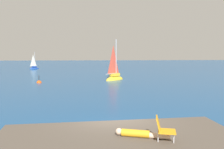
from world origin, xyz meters
The scene contains 8 objects.
ground_plane centered at (0.00, 0.00, 0.00)m, with size 160.00×160.00×0.00m, color navy.
boulder_seaward centered at (-0.19, -0.64, 0.00)m, with size 0.72×0.57×0.39m, color brown.
boulder_inland centered at (-0.23, -0.26, 0.00)m, with size 0.84×0.67×0.46m, color brown.
sailboat_near centered at (1.48, 20.55, 0.30)m, with size 2.82×2.78×5.62m.
sailboat_far centered at (-13.37, 39.88, 0.20)m, with size 1.90×1.77×3.69m.
person_sunbather centered at (0.65, -2.58, 1.09)m, with size 1.72×0.66×0.25m.
beach_chair centered at (1.29, -3.06, 1.41)m, with size 0.69×0.61×0.80m.
marker_buoy centered at (-7.41, 18.34, 0.01)m, with size 0.56×0.56×1.13m.
Camera 1 is at (-0.70, -10.20, 3.78)m, focal length 39.36 mm.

